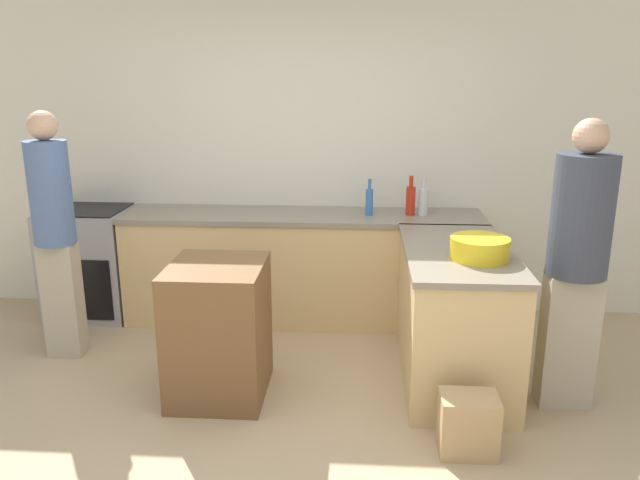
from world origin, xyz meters
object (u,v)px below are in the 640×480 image
at_px(person_by_range, 54,225).
at_px(hot_sauce_bottle, 411,200).
at_px(range_oven, 91,262).
at_px(water_bottle_blue, 369,201).
at_px(mixing_bowl, 480,248).
at_px(island_table, 219,330).
at_px(person_at_peninsula, 577,257).
at_px(vinegar_bottle_clear, 423,201).
at_px(paper_bag, 468,424).

bearing_deg(person_by_range, hot_sauce_bottle, 17.57).
height_order(range_oven, water_bottle_blue, water_bottle_blue).
bearing_deg(hot_sauce_bottle, person_by_range, -162.43).
relative_size(range_oven, mixing_bowl, 2.53).
xyz_separation_m(range_oven, hot_sauce_bottle, (2.65, 0.01, 0.57)).
distance_m(hot_sauce_bottle, water_bottle_blue, 0.33).
relative_size(island_table, mixing_bowl, 2.39).
xyz_separation_m(mixing_bowl, person_at_peninsula, (0.55, -0.11, -0.01)).
bearing_deg(vinegar_bottle_clear, hot_sauce_bottle, -175.86).
height_order(hot_sauce_bottle, water_bottle_blue, hot_sauce_bottle).
relative_size(island_table, person_at_peninsula, 0.49).
xyz_separation_m(range_oven, mixing_bowl, (2.99, -1.15, 0.51)).
bearing_deg(island_table, hot_sauce_bottle, 45.00).
bearing_deg(island_table, water_bottle_blue, 52.75).
bearing_deg(person_at_peninsula, island_table, -179.87).
bearing_deg(paper_bag, hot_sauce_bottle, 96.40).
bearing_deg(water_bottle_blue, person_by_range, -160.62).
xyz_separation_m(water_bottle_blue, person_by_range, (-2.19, -0.77, -0.04)).
height_order(range_oven, vinegar_bottle_clear, vinegar_bottle_clear).
distance_m(mixing_bowl, person_by_range, 2.88).
relative_size(range_oven, island_table, 1.06).
height_order(person_by_range, paper_bag, person_by_range).
relative_size(vinegar_bottle_clear, paper_bag, 0.85).
distance_m(range_oven, person_by_range, 0.95).
relative_size(hot_sauce_bottle, vinegar_bottle_clear, 1.09).
height_order(vinegar_bottle_clear, person_by_range, person_by_range).
height_order(island_table, person_at_peninsula, person_at_peninsula).
bearing_deg(hot_sauce_bottle, person_at_peninsula, -55.27).
relative_size(range_oven, paper_bag, 2.72).
xyz_separation_m(vinegar_bottle_clear, water_bottle_blue, (-0.43, -0.03, 0.00)).
relative_size(mixing_bowl, vinegar_bottle_clear, 1.26).
bearing_deg(vinegar_bottle_clear, range_oven, -179.65).
bearing_deg(island_table, range_oven, 137.29).
distance_m(island_table, person_by_range, 1.44).
xyz_separation_m(island_table, paper_bag, (1.48, -0.56, -0.26)).
distance_m(range_oven, hot_sauce_bottle, 2.71).
bearing_deg(hot_sauce_bottle, mixing_bowl, -73.96).
relative_size(person_by_range, person_at_peninsula, 1.00).
distance_m(range_oven, vinegar_bottle_clear, 2.81).
xyz_separation_m(range_oven, water_bottle_blue, (2.33, -0.02, 0.56)).
height_order(mixing_bowl, hot_sauce_bottle, hot_sauce_bottle).
bearing_deg(hot_sauce_bottle, island_table, -135.00).
height_order(mixing_bowl, person_at_peninsula, person_at_peninsula).
bearing_deg(person_by_range, paper_bag, -20.87).
relative_size(range_oven, vinegar_bottle_clear, 3.19).
height_order(water_bottle_blue, person_by_range, person_by_range).
relative_size(person_at_peninsula, paper_bag, 5.25).
relative_size(island_table, vinegar_bottle_clear, 3.02).
xyz_separation_m(mixing_bowl, hot_sauce_bottle, (-0.33, 1.16, 0.06)).
distance_m(water_bottle_blue, person_at_peninsula, 1.74).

